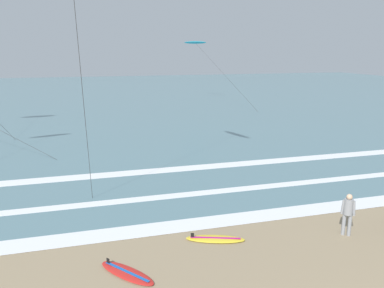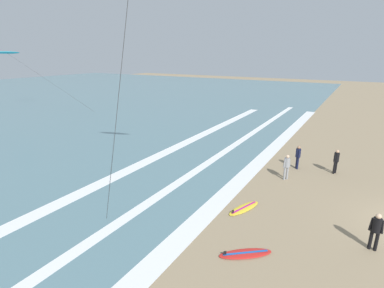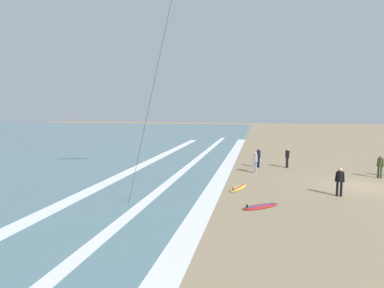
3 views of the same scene
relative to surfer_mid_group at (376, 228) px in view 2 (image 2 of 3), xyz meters
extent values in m
cube|color=white|center=(4.48, 6.93, -0.94)|extent=(49.17, 1.06, 0.01)
cube|color=white|center=(3.48, 10.03, -0.94)|extent=(55.50, 0.61, 0.01)
cube|color=white|center=(4.14, 13.97, -0.94)|extent=(45.22, 0.95, 0.01)
cylinder|color=black|center=(0.00, -0.10, -0.55)|extent=(0.13, 0.13, 0.82)
cylinder|color=black|center=(0.00, 0.10, -0.55)|extent=(0.13, 0.13, 0.82)
cylinder|color=black|center=(0.00, 0.00, 0.15)|extent=(0.32, 0.32, 0.58)
cylinder|color=black|center=(-0.01, -0.19, 0.13)|extent=(0.10, 0.14, 0.56)
cylinder|color=black|center=(0.01, 0.19, 0.13)|extent=(0.10, 0.14, 0.56)
sphere|color=#DBB28E|center=(0.00, 0.00, 0.54)|extent=(0.21, 0.21, 0.21)
cylinder|color=#141938|center=(7.25, 4.33, -0.55)|extent=(0.13, 0.13, 0.82)
cylinder|color=#141938|center=(7.43, 4.42, -0.55)|extent=(0.13, 0.13, 0.82)
cylinder|color=#141938|center=(7.34, 4.38, 0.15)|extent=(0.32, 0.32, 0.58)
cylinder|color=#141938|center=(7.17, 4.29, 0.13)|extent=(0.16, 0.14, 0.56)
cylinder|color=#141938|center=(7.51, 4.46, 0.13)|extent=(0.16, 0.14, 0.56)
sphere|color=#9E7051|center=(7.34, 4.38, 0.54)|extent=(0.21, 0.21, 0.21)
cylinder|color=gray|center=(5.22, 4.54, -0.55)|extent=(0.13, 0.13, 0.82)
cylinder|color=gray|center=(5.06, 4.66, -0.55)|extent=(0.13, 0.13, 0.82)
cylinder|color=gray|center=(5.14, 4.60, 0.15)|extent=(0.32, 0.32, 0.58)
cylinder|color=gray|center=(5.29, 4.48, 0.13)|extent=(0.16, 0.15, 0.56)
cylinder|color=gray|center=(4.99, 4.71, 0.13)|extent=(0.16, 0.15, 0.56)
sphere|color=#DBB28E|center=(5.14, 4.60, 0.54)|extent=(0.21, 0.21, 0.21)
cylinder|color=black|center=(7.63, 2.13, -0.55)|extent=(0.13, 0.13, 0.82)
cylinder|color=black|center=(7.81, 2.05, -0.55)|extent=(0.13, 0.13, 0.82)
cylinder|color=black|center=(7.72, 2.09, 0.15)|extent=(0.32, 0.32, 0.58)
cylinder|color=black|center=(7.55, 2.17, 0.13)|extent=(0.16, 0.14, 0.56)
cylinder|color=black|center=(7.89, 2.01, 0.13)|extent=(0.16, 0.14, 0.56)
sphere|color=tan|center=(7.72, 2.09, 0.54)|extent=(0.21, 0.21, 0.21)
ellipsoid|color=red|center=(-2.84, 4.22, -0.91)|extent=(1.78, 2.01, 0.09)
cube|color=#1959B2|center=(-2.84, 4.22, -0.86)|extent=(1.20, 1.45, 0.01)
cube|color=black|center=(-3.36, 4.86, -0.79)|extent=(0.09, 0.10, 0.16)
ellipsoid|color=yellow|center=(0.42, 5.52, -0.91)|extent=(2.18, 1.26, 0.09)
cube|color=#BF198C|center=(0.42, 5.52, -0.86)|extent=(1.72, 0.68, 0.01)
cube|color=black|center=(-0.35, 5.79, -0.79)|extent=(0.12, 0.05, 0.16)
ellipsoid|color=#23A8C6|center=(10.44, 43.12, 6.61)|extent=(2.86, 2.76, 0.43)
cylinder|color=#333333|center=(12.43, 37.45, 2.82)|extent=(4.00, 11.37, 7.58)
cylinder|color=#333333|center=(-3.88, 8.70, 7.33)|extent=(0.38, 4.20, 16.59)
camera|label=1|loc=(-3.69, -6.15, 5.61)|focal=35.64mm
camera|label=2|loc=(-12.08, 1.19, 6.48)|focal=27.27mm
camera|label=3|loc=(-17.54, 4.39, 3.87)|focal=28.24mm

